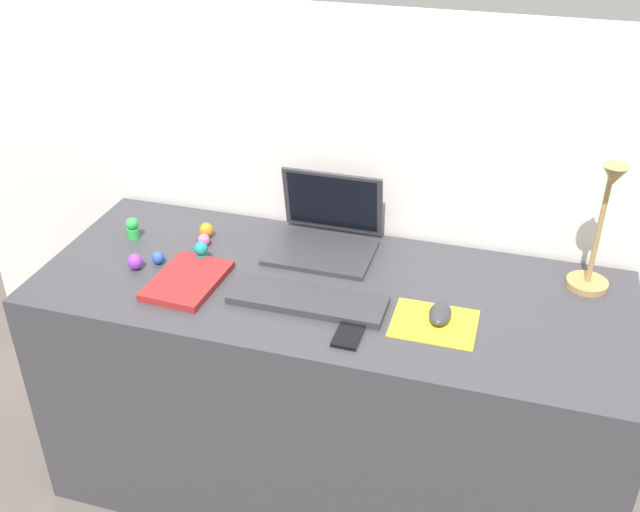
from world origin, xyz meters
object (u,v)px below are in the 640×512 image
toy_figurine_pink (204,240)px  toy_figurine_teal (201,251)px  keyboard (308,300)px  toy_figurine_purple (135,262)px  mouse (440,314)px  laptop (326,230)px  cell_phone (350,332)px  notebook_pad (187,281)px  toy_figurine_orange (206,230)px  desk_lamp (600,232)px  toy_figurine_green (133,228)px  toy_figurine_blue (158,258)px

toy_figurine_pink → toy_figurine_teal: 0.09m
keyboard → toy_figurine_purple: bearing=177.4°
mouse → toy_figurine_pink: (-0.72, 0.17, -0.00)m
toy_figurine_pink → laptop: bearing=16.5°
cell_phone → toy_figurine_purple: toy_figurine_purple is taller
notebook_pad → toy_figurine_purple: bearing=173.5°
mouse → toy_figurine_purple: bearing=179.9°
toy_figurine_purple → cell_phone: bearing=-10.5°
laptop → toy_figurine_orange: size_ratio=6.51×
keyboard → desk_lamp: bearing=21.0°
toy_figurine_green → toy_figurine_blue: size_ratio=1.78×
toy_figurine_green → toy_figurine_purple: bearing=-59.3°
toy_figurine_pink → toy_figurine_blue: bearing=-122.6°
keyboard → toy_figurine_pink: size_ratio=10.66×
mouse → toy_figurine_purple: toy_figurine_purple is taller
laptop → cell_phone: bearing=-66.1°
keyboard → toy_figurine_pink: bearing=152.8°
desk_lamp → notebook_pad: desk_lamp is taller
mouse → cell_phone: (-0.20, -0.12, -0.02)m
laptop → toy_figurine_orange: 0.36m
toy_figurine_blue → toy_figurine_teal: 0.12m
notebook_pad → toy_figurine_green: 0.32m
toy_figurine_orange → toy_figurine_blue: size_ratio=1.22×
keyboard → toy_figurine_purple: (-0.51, 0.02, 0.01)m
mouse → toy_figurine_green: 0.96m
mouse → notebook_pad: 0.68m
keyboard → toy_figurine_green: size_ratio=6.12×
toy_figurine_blue → cell_phone: bearing=-15.2°
cell_phone → keyboard: bearing=145.7°
notebook_pad → toy_figurine_green: (-0.26, 0.18, 0.02)m
cell_phone → toy_figurine_blue: 0.62m
notebook_pad → toy_figurine_blue: toy_figurine_blue is taller
desk_lamp → notebook_pad: 1.09m
laptop → desk_lamp: size_ratio=0.80×
cell_phone → desk_lamp: (0.56, 0.36, 0.18)m
keyboard → mouse: (0.34, 0.02, 0.01)m
notebook_pad → toy_figurine_purple: (-0.17, 0.03, 0.01)m
toy_figurine_green → toy_figurine_pink: toy_figurine_green is taller
mouse → toy_figurine_blue: size_ratio=2.55×
cell_phone → toy_figurine_teal: size_ratio=2.09×
toy_figurine_teal → laptop: bearing=30.3°
cell_phone → mouse: bearing=31.0°
toy_figurine_purple → toy_figurine_pink: (0.13, 0.17, -0.00)m
toy_figurine_orange → cell_phone: bearing=-32.7°
toy_figurine_blue → laptop: bearing=28.4°
cell_phone → notebook_pad: (-0.48, 0.09, 0.01)m
desk_lamp → toy_figurine_blue: (-1.16, -0.20, -0.16)m
toy_figurine_green → toy_figurine_orange: (0.21, 0.07, -0.01)m
desk_lamp → toy_figurine_pink: desk_lamp is taller
desk_lamp → toy_figurine_teal: bearing=-171.7°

